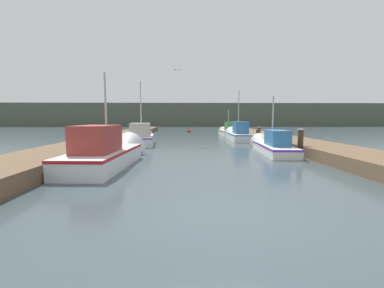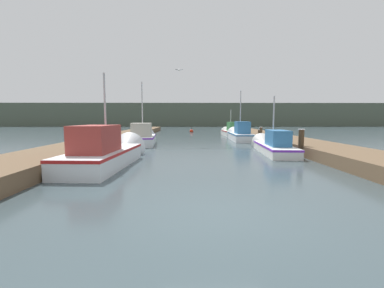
{
  "view_description": "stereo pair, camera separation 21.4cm",
  "coord_description": "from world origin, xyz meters",
  "px_view_note": "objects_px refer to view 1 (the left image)",
  "views": [
    {
      "loc": [
        -0.79,
        -4.95,
        1.96
      ],
      "look_at": [
        -0.41,
        8.29,
        0.6
      ],
      "focal_mm": 24.0,
      "sensor_mm": 36.0,
      "label": 1
    },
    {
      "loc": [
        -0.58,
        -4.96,
        1.96
      ],
      "look_at": [
        -0.41,
        8.29,
        0.6
      ],
      "focal_mm": 24.0,
      "sensor_mm": 36.0,
      "label": 2
    }
  ],
  "objects_px": {
    "mooring_piling_0": "(258,135)",
    "mooring_piling_1": "(300,143)",
    "fishing_boat_3": "(238,134)",
    "mooring_piling_2": "(259,135)",
    "seagull_lead": "(177,70)",
    "fishing_boat_1": "(271,145)",
    "fishing_boat_4": "(228,131)",
    "fishing_boat_0": "(110,152)",
    "fishing_boat_2": "(142,137)",
    "channel_buoy": "(189,131)"
  },
  "relations": [
    {
      "from": "fishing_boat_3",
      "to": "mooring_piling_0",
      "type": "xyz_separation_m",
      "value": [
        1.29,
        -1.83,
        0.03
      ]
    },
    {
      "from": "mooring_piling_1",
      "to": "channel_buoy",
      "type": "xyz_separation_m",
      "value": [
        -5.29,
        22.15,
        -0.56
      ]
    },
    {
      "from": "mooring_piling_0",
      "to": "seagull_lead",
      "type": "xyz_separation_m",
      "value": [
        -6.57,
        -1.69,
        4.96
      ]
    },
    {
      "from": "fishing_boat_3",
      "to": "mooring_piling_0",
      "type": "height_order",
      "value": "fishing_boat_3"
    },
    {
      "from": "mooring_piling_2",
      "to": "mooring_piling_0",
      "type": "bearing_deg",
      "value": 78.54
    },
    {
      "from": "fishing_boat_3",
      "to": "mooring_piling_1",
      "type": "relative_size",
      "value": 4.39
    },
    {
      "from": "fishing_boat_2",
      "to": "seagull_lead",
      "type": "height_order",
      "value": "seagull_lead"
    },
    {
      "from": "fishing_boat_0",
      "to": "seagull_lead",
      "type": "xyz_separation_m",
      "value": [
        2.64,
        8.58,
        4.94
      ]
    },
    {
      "from": "fishing_boat_3",
      "to": "mooring_piling_2",
      "type": "xyz_separation_m",
      "value": [
        0.99,
        -3.33,
        0.15
      ]
    },
    {
      "from": "fishing_boat_4",
      "to": "mooring_piling_1",
      "type": "relative_size",
      "value": 3.41
    },
    {
      "from": "fishing_boat_3",
      "to": "seagull_lead",
      "type": "distance_m",
      "value": 8.07
    },
    {
      "from": "fishing_boat_1",
      "to": "fishing_boat_3",
      "type": "relative_size",
      "value": 1.02
    },
    {
      "from": "mooring_piling_0",
      "to": "mooring_piling_1",
      "type": "distance_m",
      "value": 8.34
    },
    {
      "from": "channel_buoy",
      "to": "seagull_lead",
      "type": "xyz_separation_m",
      "value": [
        -1.09,
        -15.51,
        5.33
      ]
    },
    {
      "from": "mooring_piling_2",
      "to": "fishing_boat_3",
      "type": "bearing_deg",
      "value": 106.48
    },
    {
      "from": "fishing_boat_1",
      "to": "channel_buoy",
      "type": "height_order",
      "value": "fishing_boat_1"
    },
    {
      "from": "fishing_boat_4",
      "to": "mooring_piling_0",
      "type": "bearing_deg",
      "value": -82.68
    },
    {
      "from": "fishing_boat_3",
      "to": "fishing_boat_4",
      "type": "bearing_deg",
      "value": 91.19
    },
    {
      "from": "mooring_piling_1",
      "to": "mooring_piling_2",
      "type": "height_order",
      "value": "mooring_piling_1"
    },
    {
      "from": "fishing_boat_3",
      "to": "seagull_lead",
      "type": "height_order",
      "value": "seagull_lead"
    },
    {
      "from": "fishing_boat_1",
      "to": "channel_buoy",
      "type": "relative_size",
      "value": 6.26
    },
    {
      "from": "fishing_boat_3",
      "to": "seagull_lead",
      "type": "xyz_separation_m",
      "value": [
        -5.28,
        -3.52,
        4.98
      ]
    },
    {
      "from": "fishing_boat_1",
      "to": "mooring_piling_0",
      "type": "height_order",
      "value": "fishing_boat_1"
    },
    {
      "from": "mooring_piling_0",
      "to": "mooring_piling_1",
      "type": "relative_size",
      "value": 0.73
    },
    {
      "from": "fishing_boat_1",
      "to": "fishing_boat_3",
      "type": "distance_m",
      "value": 8.23
    },
    {
      "from": "fishing_boat_0",
      "to": "fishing_boat_1",
      "type": "xyz_separation_m",
      "value": [
        8.16,
        3.87,
        -0.14
      ]
    },
    {
      "from": "fishing_boat_1",
      "to": "fishing_boat_2",
      "type": "bearing_deg",
      "value": 156.12
    },
    {
      "from": "mooring_piling_1",
      "to": "mooring_piling_2",
      "type": "relative_size",
      "value": 1.11
    },
    {
      "from": "fishing_boat_0",
      "to": "mooring_piling_2",
      "type": "relative_size",
      "value": 5.02
    },
    {
      "from": "fishing_boat_2",
      "to": "channel_buoy",
      "type": "relative_size",
      "value": 5.31
    },
    {
      "from": "fishing_boat_3",
      "to": "mooring_piling_2",
      "type": "height_order",
      "value": "fishing_boat_3"
    },
    {
      "from": "fishing_boat_3",
      "to": "channel_buoy",
      "type": "distance_m",
      "value": 12.71
    },
    {
      "from": "channel_buoy",
      "to": "mooring_piling_0",
      "type": "bearing_deg",
      "value": -68.35
    },
    {
      "from": "fishing_boat_1",
      "to": "seagull_lead",
      "type": "height_order",
      "value": "seagull_lead"
    },
    {
      "from": "fishing_boat_2",
      "to": "mooring_piling_2",
      "type": "relative_size",
      "value": 4.2
    },
    {
      "from": "seagull_lead",
      "to": "mooring_piling_1",
      "type": "bearing_deg",
      "value": 121.37
    },
    {
      "from": "mooring_piling_2",
      "to": "seagull_lead",
      "type": "bearing_deg",
      "value": -178.32
    },
    {
      "from": "mooring_piling_0",
      "to": "fishing_boat_2",
      "type": "bearing_deg",
      "value": -168.11
    },
    {
      "from": "mooring_piling_1",
      "to": "mooring_piling_0",
      "type": "bearing_deg",
      "value": 88.67
    },
    {
      "from": "seagull_lead",
      "to": "channel_buoy",
      "type": "bearing_deg",
      "value": -106.49
    },
    {
      "from": "fishing_boat_3",
      "to": "channel_buoy",
      "type": "relative_size",
      "value": 6.13
    },
    {
      "from": "fishing_boat_2",
      "to": "mooring_piling_0",
      "type": "height_order",
      "value": "fishing_boat_2"
    },
    {
      "from": "seagull_lead",
      "to": "fishing_boat_2",
      "type": "bearing_deg",
      "value": -7.04
    },
    {
      "from": "fishing_boat_3",
      "to": "mooring_piling_2",
      "type": "bearing_deg",
      "value": -72.31
    },
    {
      "from": "mooring_piling_0",
      "to": "fishing_boat_4",
      "type": "bearing_deg",
      "value": 100.62
    },
    {
      "from": "fishing_boat_2",
      "to": "fishing_boat_4",
      "type": "relative_size",
      "value": 1.11
    },
    {
      "from": "fishing_boat_4",
      "to": "channel_buoy",
      "type": "relative_size",
      "value": 4.77
    },
    {
      "from": "mooring_piling_1",
      "to": "channel_buoy",
      "type": "bearing_deg",
      "value": 103.43
    },
    {
      "from": "fishing_boat_0",
      "to": "seagull_lead",
      "type": "bearing_deg",
      "value": 75.98
    },
    {
      "from": "fishing_boat_0",
      "to": "fishing_boat_1",
      "type": "distance_m",
      "value": 9.03
    }
  ]
}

